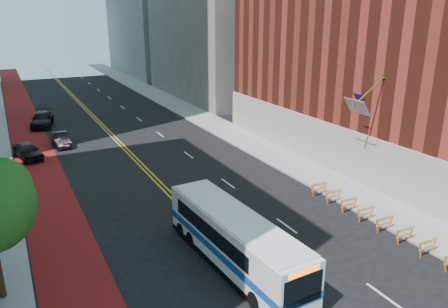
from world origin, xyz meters
TOP-DOWN VIEW (x-y plane):
  - ground at (0.00, 0.00)m, footprint 160.00×160.00m
  - sidewalk_right at (12.00, 30.00)m, footprint 4.00×140.00m
  - bus_lane_paint at (-8.10, 30.00)m, footprint 3.60×140.00m
  - center_line_inner at (-0.18, 30.00)m, footprint 0.14×140.00m
  - center_line_outer at (0.18, 30.00)m, footprint 0.14×140.00m
  - lane_dashes at (4.80, 38.00)m, footprint 0.14×98.20m
  - brick_building at (21.93, 12.00)m, footprint 18.73×36.00m
  - construction_barriers at (9.60, 3.42)m, footprint 1.42×10.91m
  - transit_bus at (-0.29, 3.60)m, footprint 2.97×10.93m
  - car_a at (-8.68, 27.71)m, footprint 2.72×4.64m
  - car_b at (-5.42, 30.55)m, footprint 1.53×4.07m
  - car_c at (-6.26, 39.86)m, footprint 3.28×5.88m

SIDE VIEW (x-z plane):
  - ground at x=0.00m, z-range 0.00..0.00m
  - center_line_inner at x=-0.18m, z-range 0.00..0.01m
  - center_line_outer at x=0.18m, z-range 0.00..0.01m
  - bus_lane_paint at x=-8.10m, z-range 0.00..0.01m
  - lane_dashes at x=4.80m, z-range 0.00..0.01m
  - sidewalk_right at x=12.00m, z-range 0.00..0.15m
  - car_b at x=-5.42m, z-range 0.00..1.33m
  - construction_barriers at x=9.60m, z-range 0.17..1.18m
  - car_a at x=-8.68m, z-range 0.00..1.48m
  - car_c at x=-6.26m, z-range 0.00..1.61m
  - transit_bus at x=-0.29m, z-range 0.07..3.04m
  - brick_building at x=21.93m, z-range -0.04..21.96m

